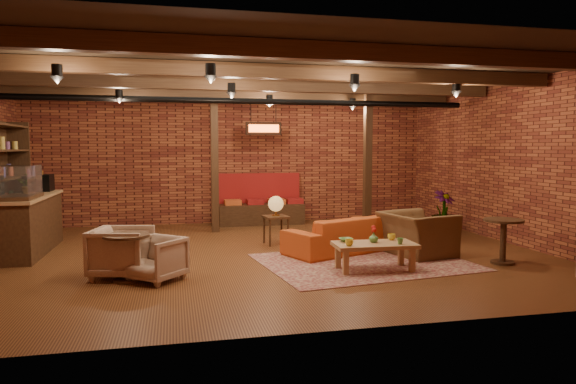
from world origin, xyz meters
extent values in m
plane|color=#351B0D|center=(0.00, 0.00, 0.00)|extent=(10.00, 10.00, 0.00)
cube|color=black|center=(0.00, 0.00, 3.20)|extent=(10.00, 8.00, 0.02)
cube|color=maroon|center=(0.00, 4.00, 1.60)|extent=(10.00, 0.02, 3.20)
cube|color=maroon|center=(0.00, -4.00, 1.60)|extent=(10.00, 0.02, 3.20)
cube|color=maroon|center=(5.00, 0.00, 1.60)|extent=(0.02, 8.00, 3.20)
cylinder|color=black|center=(0.00, 1.60, 2.85)|extent=(9.60, 0.12, 0.12)
cube|color=black|center=(-0.60, 2.60, 1.60)|extent=(0.16, 0.16, 3.20)
cube|color=black|center=(2.80, 2.00, 1.60)|extent=(0.16, 0.16, 3.20)
imported|color=#337F33|center=(-4.00, 1.20, 1.22)|extent=(0.35, 0.39, 0.30)
cube|color=#FF5B19|center=(0.60, 3.10, 2.35)|extent=(0.86, 0.06, 0.30)
cube|color=maroon|center=(1.55, -1.07, 0.01)|extent=(3.61, 2.94, 0.01)
imported|color=#AD4418|center=(1.52, -0.17, 0.33)|extent=(2.43, 1.70, 0.66)
cube|color=#A56F4D|center=(1.51, -1.63, 0.40)|extent=(1.29, 0.69, 0.06)
cube|color=#A56F4D|center=(0.97, -1.82, 0.19)|extent=(0.08, 0.08, 0.37)
cube|color=#A56F4D|center=(2.02, -1.88, 0.19)|extent=(0.08, 0.08, 0.37)
cube|color=#A56F4D|center=(1.00, -1.38, 0.19)|extent=(0.08, 0.08, 0.37)
cube|color=#A56F4D|center=(2.04, -1.43, 0.19)|extent=(0.08, 0.08, 0.37)
imported|color=yellow|center=(1.05, -1.76, 0.48)|extent=(0.13, 0.13, 0.10)
imported|color=#4D843C|center=(1.85, -1.80, 0.48)|extent=(0.11, 0.11, 0.09)
imported|color=yellow|center=(1.87, -1.45, 0.48)|extent=(0.13, 0.13, 0.10)
imported|color=#4D843C|center=(1.12, -1.41, 0.46)|extent=(0.23, 0.23, 0.05)
imported|color=#4D843C|center=(1.51, -1.58, 0.49)|extent=(0.12, 0.12, 0.12)
sphere|color=#B01812|center=(1.51, -1.58, 0.63)|extent=(0.10, 0.10, 0.10)
cube|color=black|center=(0.44, 0.82, 0.54)|extent=(0.52, 0.52, 0.04)
cylinder|color=black|center=(0.44, 0.82, 0.26)|extent=(0.04, 0.04, 0.52)
cylinder|color=#AA7D38|center=(0.44, 0.82, 0.58)|extent=(0.15, 0.15, 0.02)
cylinder|color=#AA7D38|center=(0.44, 0.82, 0.65)|extent=(0.04, 0.04, 0.22)
sphere|color=#CC7230|center=(0.44, 0.82, 0.80)|extent=(0.30, 0.30, 0.30)
cylinder|color=black|center=(-2.18, -1.46, 0.66)|extent=(0.65, 0.65, 0.04)
cylinder|color=black|center=(-2.18, -1.46, 0.33)|extent=(0.09, 0.09, 0.63)
cylinder|color=black|center=(-2.18, -1.46, 0.02)|extent=(0.39, 0.39, 0.04)
imported|color=beige|center=(-2.27, -1.18, 0.41)|extent=(0.91, 0.94, 0.82)
imported|color=beige|center=(-1.78, -1.52, 0.35)|extent=(0.93, 0.93, 0.70)
imported|color=brown|center=(2.67, -0.72, 0.51)|extent=(0.98, 1.29, 1.02)
cube|color=black|center=(3.76, 0.52, 0.44)|extent=(0.53, 0.53, 0.04)
cylinder|color=black|center=(3.76, 0.52, 0.21)|extent=(0.04, 0.04, 0.43)
imported|color=black|center=(3.76, 0.52, 0.47)|extent=(0.21, 0.25, 0.02)
cylinder|color=black|center=(3.75, -1.64, 0.72)|extent=(0.63, 0.63, 0.04)
cylinder|color=black|center=(3.75, -1.64, 0.36)|extent=(0.10, 0.10, 0.69)
cylinder|color=black|center=(3.75, -1.64, 0.02)|extent=(0.38, 0.38, 0.04)
imported|color=#4C7F4C|center=(4.40, 1.42, 1.40)|extent=(2.05, 2.05, 2.80)
camera|label=1|loc=(-1.51, -8.96, 1.91)|focal=32.00mm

